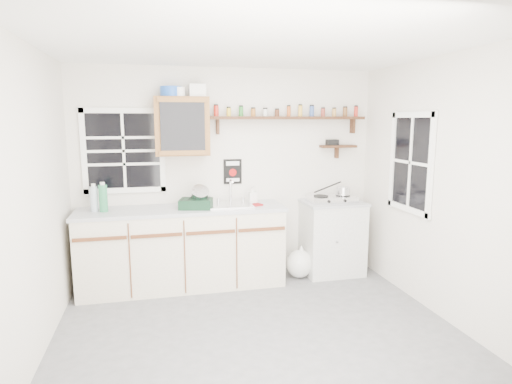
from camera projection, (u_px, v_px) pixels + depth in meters
room at (260, 197)px, 3.63m from camera, size 3.64×3.24×2.54m
main_cabinet at (183, 247)px, 4.88m from camera, size 2.31×0.63×0.92m
right_cabinet at (332, 237)px, 5.31m from camera, size 0.73×0.57×0.91m
sink at (229, 205)px, 4.92m from camera, size 0.52×0.44×0.29m
upper_cabinet at (182, 126)px, 4.80m from camera, size 0.60×0.32×0.65m
upper_cabinet_clutter at (181, 91)px, 4.73m from camera, size 0.50×0.24×0.14m
spice_shelf at (288, 117)px, 5.13m from camera, size 1.91×0.18×0.35m
secondary_shelf at (336, 146)px, 5.34m from camera, size 0.45×0.16×0.24m
warning_sign at (233, 172)px, 5.16m from camera, size 0.22×0.02×0.30m
window_back at (124, 151)px, 4.83m from camera, size 0.93×0.03×0.98m
window_right at (411, 163)px, 4.52m from camera, size 0.03×0.78×1.08m
water_bottles at (99, 198)px, 4.59m from camera, size 0.18×0.12×0.32m
dish_rack at (197, 201)px, 4.77m from camera, size 0.41×0.34×0.27m
soap_bottle at (252, 195)px, 5.04m from camera, size 0.10×0.10×0.21m
rag at (256, 205)px, 4.93m from camera, size 0.16×0.15×0.02m
hotplate at (332, 199)px, 5.21m from camera, size 0.58×0.31×0.08m
saucepan at (342, 191)px, 5.23m from camera, size 0.40×0.28×0.18m
trash_bag at (300, 263)px, 5.17m from camera, size 0.37×0.34×0.42m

